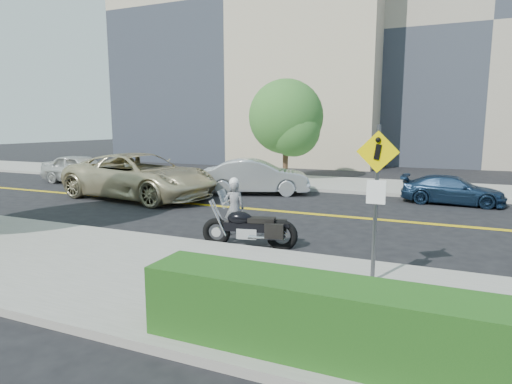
{
  "coord_description": "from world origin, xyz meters",
  "views": [
    {
      "loc": [
        5.25,
        -14.46,
        3.15
      ],
      "look_at": [
        0.39,
        -3.15,
        1.2
      ],
      "focal_mm": 30.0,
      "sensor_mm": 36.0,
      "label": 1
    }
  ],
  "objects_px": {
    "suv": "(140,176)",
    "parked_car_blue": "(452,190)",
    "motorcycle": "(250,219)",
    "parked_car_white": "(81,169)",
    "motorcyclist": "(234,207)",
    "pedestrian_sign": "(376,189)",
    "parked_car_silver": "(256,177)"
  },
  "relations": [
    {
      "from": "suv",
      "to": "parked_car_blue",
      "type": "relative_size",
      "value": 1.8
    },
    {
      "from": "motorcycle",
      "to": "suv",
      "type": "xyz_separation_m",
      "value": [
        -7.3,
        4.88,
        0.23
      ]
    },
    {
      "from": "suv",
      "to": "parked_car_white",
      "type": "xyz_separation_m",
      "value": [
        -6.05,
        2.65,
        -0.19
      ]
    },
    {
      "from": "parked_car_blue",
      "to": "parked_car_white",
      "type": "bearing_deg",
      "value": 95.82
    },
    {
      "from": "motorcyclist",
      "to": "suv",
      "type": "relative_size",
      "value": 0.24
    },
    {
      "from": "motorcycle",
      "to": "parked_car_blue",
      "type": "bearing_deg",
      "value": 48.65
    },
    {
      "from": "suv",
      "to": "parked_car_blue",
      "type": "xyz_separation_m",
      "value": [
        12.27,
        3.84,
        -0.4
      ]
    },
    {
      "from": "pedestrian_sign",
      "to": "parked_car_silver",
      "type": "xyz_separation_m",
      "value": [
        -6.58,
        9.62,
        -1.17
      ]
    },
    {
      "from": "parked_car_blue",
      "to": "suv",
      "type": "bearing_deg",
      "value": 109.48
    },
    {
      "from": "pedestrian_sign",
      "to": "parked_car_blue",
      "type": "relative_size",
      "value": 0.77
    },
    {
      "from": "motorcyclist",
      "to": "parked_car_blue",
      "type": "xyz_separation_m",
      "value": [
        5.85,
        7.81,
        -0.27
      ]
    },
    {
      "from": "motorcyclist",
      "to": "pedestrian_sign",
      "type": "bearing_deg",
      "value": 128.44
    },
    {
      "from": "motorcyclist",
      "to": "parked_car_white",
      "type": "xyz_separation_m",
      "value": [
        -12.47,
        6.62,
        -0.05
      ]
    },
    {
      "from": "motorcycle",
      "to": "suv",
      "type": "bearing_deg",
      "value": 134.59
    },
    {
      "from": "pedestrian_sign",
      "to": "motorcycle",
      "type": "distance_m",
      "value": 3.97
    },
    {
      "from": "pedestrian_sign",
      "to": "suv",
      "type": "xyz_separation_m",
      "value": [
        -10.67,
        6.59,
        -0.99
      ]
    },
    {
      "from": "pedestrian_sign",
      "to": "parked_car_white",
      "type": "height_order",
      "value": "pedestrian_sign"
    },
    {
      "from": "motorcyclist",
      "to": "motorcycle",
      "type": "distance_m",
      "value": 1.27
    },
    {
      "from": "parked_car_white",
      "to": "motorcycle",
      "type": "bearing_deg",
      "value": -118.31
    },
    {
      "from": "motorcycle",
      "to": "parked_car_blue",
      "type": "relative_size",
      "value": 0.63
    },
    {
      "from": "parked_car_white",
      "to": "parked_car_blue",
      "type": "relative_size",
      "value": 1.18
    },
    {
      "from": "suv",
      "to": "parked_car_blue",
      "type": "bearing_deg",
      "value": -65.73
    },
    {
      "from": "pedestrian_sign",
      "to": "motorcyclist",
      "type": "bearing_deg",
      "value": 148.36
    },
    {
      "from": "pedestrian_sign",
      "to": "parked_car_white",
      "type": "relative_size",
      "value": 0.66
    },
    {
      "from": "suv",
      "to": "parked_car_white",
      "type": "bearing_deg",
      "value": 73.23
    },
    {
      "from": "motorcyclist",
      "to": "motorcycle",
      "type": "height_order",
      "value": "motorcyclist"
    },
    {
      "from": "suv",
      "to": "parked_car_blue",
      "type": "height_order",
      "value": "suv"
    },
    {
      "from": "motorcyclist",
      "to": "parked_car_blue",
      "type": "height_order",
      "value": "motorcyclist"
    },
    {
      "from": "pedestrian_sign",
      "to": "motorcyclist",
      "type": "relative_size",
      "value": 1.8
    },
    {
      "from": "parked_car_white",
      "to": "parked_car_blue",
      "type": "distance_m",
      "value": 18.36
    },
    {
      "from": "motorcyclist",
      "to": "parked_car_silver",
      "type": "height_order",
      "value": "motorcyclist"
    },
    {
      "from": "motorcycle",
      "to": "parked_car_blue",
      "type": "xyz_separation_m",
      "value": [
        4.97,
        8.72,
        -0.18
      ]
    }
  ]
}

